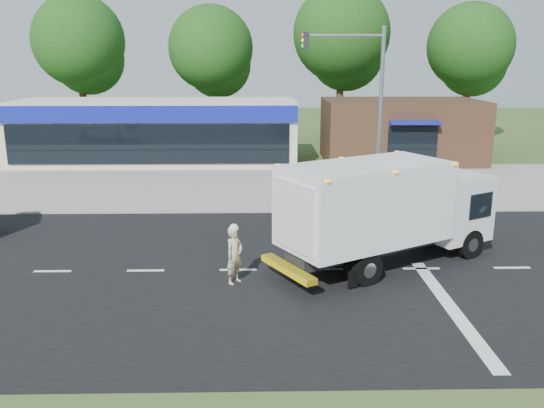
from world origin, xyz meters
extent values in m
plane|color=#385123|center=(0.00, 0.00, 0.00)|extent=(120.00, 120.00, 0.00)
cube|color=black|center=(0.00, 0.00, 0.00)|extent=(60.00, 14.00, 0.02)
cube|color=gray|center=(0.00, 8.20, 0.06)|extent=(60.00, 2.40, 0.12)
cube|color=gray|center=(0.00, 14.00, 0.01)|extent=(60.00, 9.00, 0.02)
cube|color=silver|center=(-9.00, 0.00, 0.02)|extent=(1.20, 0.15, 0.01)
cube|color=silver|center=(-6.00, 0.00, 0.02)|extent=(1.20, 0.15, 0.01)
cube|color=silver|center=(-3.00, 0.00, 0.02)|extent=(1.20, 0.15, 0.01)
cube|color=silver|center=(0.00, 0.00, 0.02)|extent=(1.20, 0.15, 0.01)
cube|color=silver|center=(3.00, 0.00, 0.02)|extent=(1.20, 0.15, 0.01)
cube|color=silver|center=(6.00, 0.00, 0.02)|extent=(1.20, 0.15, 0.01)
cube|color=silver|center=(3.00, -3.00, 0.02)|extent=(0.40, 7.00, 0.01)
cube|color=black|center=(1.06, -0.02, 0.75)|extent=(5.18, 3.58, 0.37)
cube|color=silver|center=(4.36, 1.87, 1.66)|extent=(3.00, 3.06, 2.25)
cube|color=black|center=(5.25, 2.37, 1.87)|extent=(1.15, 1.85, 0.96)
cube|color=white|center=(1.06, -0.02, 2.25)|extent=(5.92, 4.88, 2.52)
cube|color=silver|center=(-1.28, -1.35, 2.19)|extent=(1.12, 1.89, 2.03)
cube|color=yellow|center=(-1.45, -1.45, 0.59)|extent=(1.60, 2.42, 0.19)
cube|color=orange|center=(1.06, -0.02, 3.48)|extent=(5.76, 4.82, 0.09)
cylinder|color=black|center=(3.91, 2.78, 0.51)|extent=(1.05, 0.79, 1.03)
cylinder|color=black|center=(4.91, 1.01, 0.51)|extent=(1.05, 0.79, 1.03)
cylinder|color=black|center=(-0.12, 0.54, 0.51)|extent=(1.05, 0.79, 1.03)
cylinder|color=black|center=(0.94, -1.32, 0.51)|extent=(1.05, 0.79, 1.03)
imported|color=tan|center=(-3.06, -1.06, 0.89)|extent=(0.74, 0.77, 1.78)
sphere|color=white|center=(-3.06, -1.06, 1.75)|extent=(0.28, 0.28, 0.28)
cube|color=beige|center=(-9.00, 20.00, 2.00)|extent=(18.00, 6.00, 4.00)
cube|color=#101A97|center=(-9.00, 16.95, 3.40)|extent=(18.00, 0.30, 1.00)
cube|color=black|center=(-9.00, 16.95, 1.60)|extent=(17.00, 0.12, 2.40)
cube|color=#382316|center=(7.00, 20.00, 2.00)|extent=(10.00, 6.00, 4.00)
cube|color=#101A97|center=(7.00, 16.90, 2.90)|extent=(3.00, 1.20, 0.20)
cube|color=black|center=(7.00, 16.95, 1.50)|extent=(3.00, 0.12, 2.20)
cylinder|color=gray|center=(3.00, 7.60, 4.00)|extent=(0.18, 0.18, 8.00)
cylinder|color=gray|center=(1.30, 7.60, 7.60)|extent=(3.40, 0.12, 0.12)
cube|color=black|center=(-0.30, 7.60, 7.40)|extent=(0.25, 0.25, 0.70)
cylinder|color=#332114|center=(-16.00, 28.00, 3.67)|extent=(0.56, 0.56, 7.35)
sphere|color=#184413|center=(-16.00, 28.00, 7.88)|extent=(6.93, 6.93, 6.93)
sphere|color=#184413|center=(-15.50, 28.50, 6.51)|extent=(5.46, 5.46, 5.46)
cylinder|color=#332114|center=(-6.00, 28.00, 3.43)|extent=(0.56, 0.56, 6.86)
sphere|color=#184413|center=(-6.00, 28.00, 7.35)|extent=(6.47, 6.47, 6.47)
sphere|color=#184413|center=(-5.50, 28.50, 6.08)|extent=(5.10, 5.10, 5.10)
cylinder|color=#332114|center=(4.00, 28.00, 3.92)|extent=(0.56, 0.56, 7.84)
sphere|color=#184413|center=(4.00, 28.00, 8.40)|extent=(7.39, 7.39, 7.39)
sphere|color=#184413|center=(4.50, 28.50, 6.94)|extent=(5.82, 5.82, 5.82)
cylinder|color=#332114|center=(14.00, 28.00, 3.50)|extent=(0.56, 0.56, 7.00)
sphere|color=#184413|center=(14.00, 28.00, 7.50)|extent=(6.60, 6.60, 6.60)
sphere|color=#184413|center=(14.50, 28.50, 6.20)|extent=(5.20, 5.20, 5.20)
camera|label=1|loc=(-2.26, -17.59, 6.77)|focal=38.00mm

